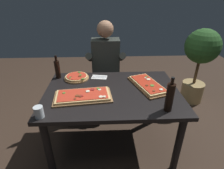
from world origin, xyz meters
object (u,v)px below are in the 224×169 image
Objects in this scene: pizza_rectangular_left at (148,85)px; potted_plant_corner at (200,58)px; pizza_rectangular_front at (83,96)px; tumbler_near_camera at (39,113)px; pizza_round_far at (77,77)px; oil_bottle_amber at (57,69)px; seated_diner at (106,65)px; wine_bottle_dark at (170,97)px; dining_table at (112,99)px; diner_chair at (106,77)px.

pizza_rectangular_left is 1.29m from potted_plant_corner.
tumbler_near_camera is at bearing -138.88° from pizza_rectangular_front.
pizza_round_far is (-0.80, 0.23, -0.00)m from pizza_rectangular_left.
seated_diner is (0.57, 0.39, -0.11)m from oil_bottle_amber.
pizza_rectangular_front is 0.44m from pizza_round_far.
wine_bottle_dark reaches higher than pizza_rectangular_front.
potted_plant_corner reaches higher than tumbler_near_camera.
dining_table is 4.96× the size of oil_bottle_amber.
oil_bottle_amber is (-0.22, 0.04, 0.10)m from pizza_round_far.
oil_bottle_amber is 2.09m from potted_plant_corner.
tumbler_near_camera is at bearing -116.40° from seated_diner.
tumbler_near_camera is 0.08× the size of seated_diner.
seated_diner is at bearing 115.91° from wine_bottle_dark.
tumbler_near_camera is (0.00, -0.75, -0.07)m from oil_bottle_amber.
pizza_rectangular_front is 0.71m from pizza_rectangular_left.
dining_table is at bearing 143.14° from wine_bottle_dark.
oil_bottle_amber is at bearing -138.38° from diner_chair.
wine_bottle_dark is 1.10m from tumbler_near_camera.
pizza_round_far is at bearing -9.66° from oil_bottle_amber.
dining_table is 0.63m from wine_bottle_dark.
diner_chair is (0.24, 0.97, -0.27)m from pizza_rectangular_front.
pizza_rectangular_front is at bearing -163.66° from pizza_rectangular_left.
tumbler_near_camera reaches higher than pizza_round_far.
dining_table is 0.87m from diner_chair.
wine_bottle_dark reaches higher than dining_table.
dining_table is 0.75m from oil_bottle_amber.
wine_bottle_dark is at bearing -37.03° from pizza_round_far.
potted_plant_corner is (1.43, 0.07, 0.27)m from diner_chair.
tumbler_near_camera is at bearing -106.72° from pizza_round_far.
potted_plant_corner is at bearing 18.91° from pizza_round_far.
tumbler_near_camera is at bearing -154.24° from pizza_rectangular_left.
wine_bottle_dark is 1.38m from diner_chair.
seated_diner reaches higher than diner_chair.
pizza_round_far is (-0.12, 0.43, -0.00)m from pizza_rectangular_front.
potted_plant_corner reaches higher than pizza_rectangular_left.
potted_plant_corner reaches higher than wine_bottle_dark.
dining_table is 1.61× the size of diner_chair.
pizza_round_far is 0.24m from oil_bottle_amber.
pizza_round_far is 0.24× the size of potted_plant_corner.
pizza_round_far is at bearing 164.18° from pizza_rectangular_left.
pizza_rectangular_left is at bearing -14.52° from oil_bottle_amber.
diner_chair is (-0.06, 0.86, -0.16)m from dining_table.
tumbler_near_camera is 1.41m from diner_chair.
wine_bottle_dark is at bearing 2.69° from tumbler_near_camera.
oil_bottle_amber is at bearing -164.02° from potted_plant_corner.
wine_bottle_dark is 3.18× the size of tumbler_near_camera.
dining_table is 0.74m from seated_diner.
pizza_rectangular_left is at bearing 12.03° from dining_table.
seated_diner is at bearing 94.39° from dining_table.
potted_plant_corner is (0.99, 0.84, -0.00)m from pizza_rectangular_left.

